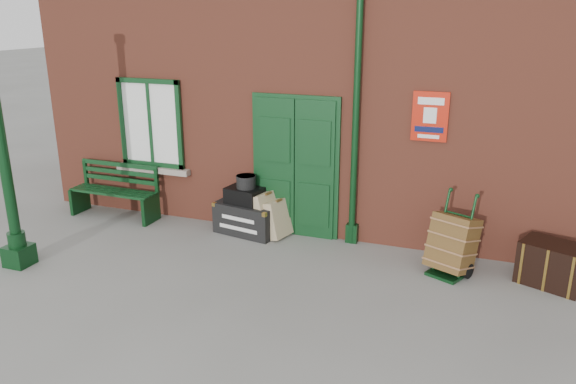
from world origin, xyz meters
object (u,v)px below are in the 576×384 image
at_px(dark_trunk, 553,264).
at_px(houdini_trunk, 248,218).
at_px(bench, 116,189).
at_px(porter_trolley, 452,244).

bearing_deg(dark_trunk, houdini_trunk, -161.10).
relative_size(bench, dark_trunk, 1.97).
height_order(houdini_trunk, dark_trunk, dark_trunk).
bearing_deg(bench, dark_trunk, -1.15).
distance_m(houdini_trunk, porter_trolley, 3.26).
bearing_deg(dark_trunk, bench, -159.27).
xyz_separation_m(bench, porter_trolley, (5.73, -0.35, -0.05)).
bearing_deg(bench, houdini_trunk, 2.17).
bearing_deg(porter_trolley, bench, -158.92).
bearing_deg(houdini_trunk, bench, -168.58).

